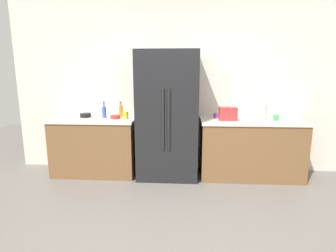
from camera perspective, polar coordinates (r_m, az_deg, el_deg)
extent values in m
plane|color=slate|center=(2.92, 0.36, -21.15)|extent=(10.54, 10.54, 0.00)
cube|color=silver|center=(4.30, 1.80, 8.80)|extent=(5.27, 0.10, 2.76)
cube|color=brown|center=(4.33, -15.34, -4.44)|extent=(1.26, 0.60, 0.85)
cube|color=silver|center=(4.23, -15.65, 1.34)|extent=(1.29, 0.63, 0.04)
cube|color=brown|center=(4.22, 17.30, -4.96)|extent=(1.49, 0.60, 0.85)
cube|color=silver|center=(4.12, 17.66, 0.96)|extent=(1.52, 0.63, 0.04)
cube|color=black|center=(3.96, -0.07, 2.25)|extent=(0.89, 0.64, 1.89)
cylinder|color=#262628|center=(3.63, -1.04, 1.42)|extent=(0.02, 0.02, 0.85)
cylinder|color=#262628|center=(3.63, 0.22, 1.40)|extent=(0.02, 0.02, 0.85)
cube|color=red|center=(3.98, 12.80, 2.59)|extent=(0.26, 0.16, 0.19)
cylinder|color=white|center=(4.15, 19.03, 2.74)|extent=(0.22, 0.22, 0.22)
sphere|color=white|center=(4.13, 19.12, 4.22)|extent=(0.21, 0.21, 0.21)
cylinder|color=blue|center=(4.22, -13.58, 2.84)|extent=(0.07, 0.07, 0.17)
cylinder|color=blue|center=(4.20, -13.65, 4.43)|extent=(0.02, 0.02, 0.07)
cylinder|color=#333338|center=(4.20, -13.68, 5.00)|extent=(0.03, 0.03, 0.02)
cylinder|color=orange|center=(4.28, -10.14, 3.15)|extent=(0.06, 0.06, 0.17)
cylinder|color=orange|center=(4.26, -10.19, 4.63)|extent=(0.03, 0.03, 0.05)
cylinder|color=#333338|center=(4.26, -10.21, 5.06)|extent=(0.03, 0.03, 0.02)
cylinder|color=green|center=(4.18, 22.20, 1.68)|extent=(0.08, 0.08, 0.09)
cylinder|color=purple|center=(4.16, 10.29, 2.20)|extent=(0.07, 0.07, 0.07)
cylinder|color=yellow|center=(4.10, -9.17, 2.34)|extent=(0.09, 0.09, 0.11)
cylinder|color=black|center=(4.37, -17.35, 2.24)|extent=(0.17, 0.17, 0.06)
cylinder|color=red|center=(4.11, -11.28, 1.94)|extent=(0.15, 0.15, 0.06)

